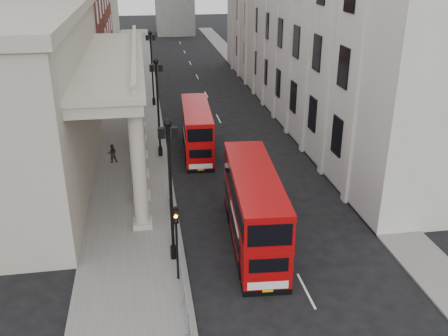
% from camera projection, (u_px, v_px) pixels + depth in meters
% --- Properties ---
extents(ground, '(260.00, 260.00, 0.00)m').
position_uv_depth(ground, '(192.00, 303.00, 25.08)').
color(ground, black).
rests_on(ground, ground).
extents(sidewalk_west, '(6.00, 140.00, 0.12)m').
position_uv_depth(sidewalk_west, '(133.00, 122.00, 51.81)').
color(sidewalk_west, slate).
rests_on(sidewalk_west, ground).
extents(sidewalk_east, '(3.00, 140.00, 0.12)m').
position_uv_depth(sidewalk_east, '(286.00, 115.00, 54.27)').
color(sidewalk_east, slate).
rests_on(sidewalk_east, ground).
extents(kerb, '(0.20, 140.00, 0.14)m').
position_uv_depth(kerb, '(161.00, 121.00, 52.24)').
color(kerb, slate).
rests_on(kerb, ground).
extents(portico_building, '(9.00, 28.00, 12.00)m').
position_uv_depth(portico_building, '(26.00, 101.00, 37.46)').
color(portico_building, '#A9A28E').
rests_on(portico_building, ground).
extents(lamp_post_south, '(1.05, 0.44, 8.32)m').
position_uv_depth(lamp_post_south, '(170.00, 182.00, 26.68)').
color(lamp_post_south, black).
rests_on(lamp_post_south, sidewalk_west).
extents(lamp_post_mid, '(1.05, 0.44, 8.32)m').
position_uv_depth(lamp_post_mid, '(158.00, 102.00, 41.18)').
color(lamp_post_mid, black).
rests_on(lamp_post_mid, sidewalk_west).
extents(lamp_post_north, '(1.05, 0.44, 8.32)m').
position_uv_depth(lamp_post_north, '(152.00, 63.00, 55.69)').
color(lamp_post_north, black).
rests_on(lamp_post_north, sidewalk_west).
extents(traffic_light, '(0.28, 0.33, 4.30)m').
position_uv_depth(traffic_light, '(176.00, 230.00, 25.58)').
color(traffic_light, black).
rests_on(traffic_light, sidewalk_west).
extents(crowd_barriers, '(0.50, 18.75, 1.10)m').
position_uv_depth(crowd_barriers, '(180.00, 267.00, 26.78)').
color(crowd_barriers, gray).
rests_on(crowd_barriers, sidewalk_west).
extents(bus_near, '(3.33, 10.77, 4.58)m').
position_uv_depth(bus_near, '(254.00, 207.00, 29.46)').
color(bus_near, '#A90709').
rests_on(bus_near, ground).
extents(bus_far, '(2.77, 9.55, 4.08)m').
position_uv_depth(bus_far, '(197.00, 129.00, 43.40)').
color(bus_far, '#BA080A').
rests_on(bus_far, ground).
extents(pedestrian_a, '(0.65, 0.43, 1.79)m').
position_uv_depth(pedestrian_a, '(136.00, 185.00, 35.43)').
color(pedestrian_a, black).
rests_on(pedestrian_a, sidewalk_west).
extents(pedestrian_b, '(0.83, 0.68, 1.58)m').
position_uv_depth(pedestrian_b, '(112.00, 153.00, 41.43)').
color(pedestrian_b, '#2A2321').
rests_on(pedestrian_b, sidewalk_west).
extents(pedestrian_c, '(0.81, 0.54, 1.60)m').
position_uv_depth(pedestrian_c, '(138.00, 143.00, 43.74)').
color(pedestrian_c, black).
rests_on(pedestrian_c, sidewalk_west).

